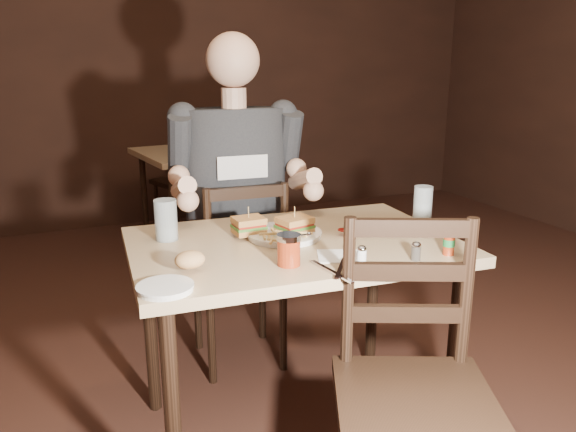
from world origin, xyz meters
name	(u,v)px	position (x,y,z in m)	size (l,w,h in m)	color
room_shell	(403,59)	(0.00, 0.00, 1.40)	(7.00, 7.00, 7.00)	black
main_table	(293,263)	(-0.23, 0.28, 0.68)	(1.20, 0.84, 0.77)	tan
bg_table	(198,163)	(-0.02, 2.50, 0.68)	(0.90, 0.90, 0.77)	tan
chair_far	(238,272)	(-0.26, 0.87, 0.45)	(0.41, 0.45, 0.90)	black
chair_near	(415,401)	(-0.14, -0.35, 0.48)	(0.44, 0.48, 0.95)	black
bg_chair_far	(183,181)	(-0.02, 3.05, 0.44)	(0.40, 0.44, 0.87)	black
bg_chair_near	(221,212)	(-0.02, 1.95, 0.45)	(0.41, 0.45, 0.89)	black
diner	(238,159)	(-0.26, 0.82, 0.99)	(0.61, 0.48, 1.05)	#292B2E
dinner_plate	(284,235)	(-0.25, 0.34, 0.78)	(0.27, 0.27, 0.02)	white
sandwich_left	(249,220)	(-0.37, 0.39, 0.83)	(0.11, 0.09, 0.10)	#DC9D55
sandwich_right	(295,220)	(-0.21, 0.33, 0.84)	(0.12, 0.10, 0.10)	#DC9D55
fries_pile	(285,235)	(-0.27, 0.26, 0.80)	(0.22, 0.16, 0.04)	#E1BA6A
ketchup_dollop	(343,230)	(-0.04, 0.27, 0.79)	(0.04, 0.04, 0.01)	maroon
glass_left	(166,220)	(-0.65, 0.48, 0.84)	(0.08, 0.08, 0.15)	silver
glass_right	(423,207)	(0.29, 0.25, 0.85)	(0.07, 0.07, 0.16)	silver
hot_sauce	(449,237)	(0.18, -0.06, 0.83)	(0.04, 0.04, 0.12)	maroon
salt_shaker	(362,255)	(-0.13, -0.02, 0.80)	(0.03, 0.03, 0.06)	white
pepper_shaker	(416,252)	(0.05, -0.06, 0.80)	(0.03, 0.03, 0.06)	#38332D
syrup_dispenser	(289,250)	(-0.35, 0.06, 0.82)	(0.08, 0.08, 0.10)	maroon
napkin	(339,256)	(-0.16, 0.07, 0.77)	(0.14, 0.13, 0.00)	white
knife	(332,271)	(-0.25, -0.05, 0.78)	(0.01, 0.21, 0.01)	silver
fork	(341,268)	(-0.22, -0.04, 0.78)	(0.01, 0.18, 0.01)	silver
side_plate	(165,289)	(-0.75, 0.01, 0.78)	(0.16, 0.16, 0.01)	white
bread_roll	(190,260)	(-0.65, 0.13, 0.81)	(0.09, 0.08, 0.06)	tan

